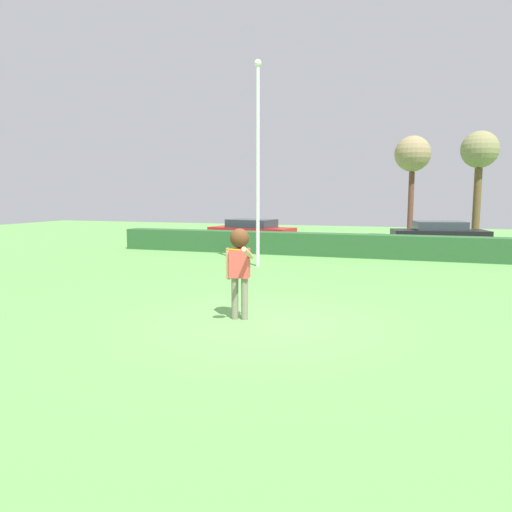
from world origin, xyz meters
name	(u,v)px	position (x,y,z in m)	size (l,w,h in m)	color
ground_plane	(260,323)	(0.00, 0.00, 0.00)	(60.00, 60.00, 0.00)	#5E9D4C
person	(240,260)	(-0.47, 0.12, 1.19)	(0.61, 0.75, 1.81)	slate
frisbee	(233,250)	(-0.37, -0.47, 1.46)	(0.27, 0.27, 0.08)	orange
lamppost	(258,156)	(-2.43, 7.10, 3.77)	(0.24, 0.24, 6.89)	silver
hedge_row	(344,245)	(0.00, 10.78, 0.45)	(19.66, 0.90, 0.91)	#29562C
parked_car_red	(252,231)	(-5.13, 14.19, 0.69)	(4.43, 2.40, 1.25)	#B21E1E
parked_car_black	(439,233)	(3.69, 15.23, 0.69)	(4.46, 2.52, 1.25)	black
birch_tree	(413,156)	(2.29, 20.03, 4.60)	(1.97, 1.97, 5.71)	brown
oak_tree	(480,154)	(5.47, 17.87, 4.45)	(1.81, 1.81, 5.58)	brown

